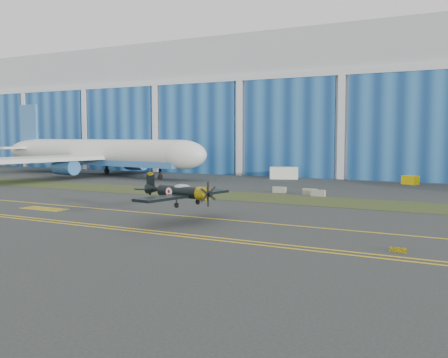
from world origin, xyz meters
The scene contains 16 objects.
ground centered at (0.00, 0.00, 0.00)m, with size 260.00×260.00×0.00m, color #323635.
grass_median centered at (0.00, 14.00, 0.02)m, with size 260.00×10.00×0.02m, color #475128.
hangar centered at (0.00, 71.79, 14.96)m, with size 220.00×45.70×30.00m.
taxiway_centreline centered at (0.00, -5.00, 0.01)m, with size 200.00×0.20×0.02m, color yellow.
edge_line_near centered at (0.00, -14.50, 0.01)m, with size 80.00×0.20×0.02m, color yellow.
edge_line_far centered at (0.00, -13.50, 0.01)m, with size 80.00×0.20×0.02m, color yellow.
hold_short_ladder centered at (-18.00, -8.10, 0.01)m, with size 6.00×2.40×0.02m, color yellow, non-canonical shape.
guard_board_right centered at (22.00, -12.00, 0.17)m, with size 1.20×0.15×0.35m, color yellow.
warbird centered at (0.57, -7.95, 2.92)m, with size 11.29×12.93×3.43m.
jetliner centered at (-47.37, 33.92, 10.88)m, with size 68.68×60.50×21.76m.
shipping_container centered at (-9.84, 44.44, 1.17)m, with size 5.39×2.16×2.34m, color white.
tug centered at (13.74, 44.17, 0.76)m, with size 2.59×1.62×1.51m, color yellow.
cart centered at (-63.03, 43.21, 0.59)m, with size 1.98×1.19×1.19m, color silver.
barrier_a centered at (-0.88, 20.71, 0.45)m, with size 2.00×0.60×0.90m, color #939E83.
barrier_b centered at (4.00, 20.14, 0.45)m, with size 2.00×0.60×0.90m, color #9E9B88.
barrier_c centered at (5.59, 19.05, 0.45)m, with size 2.00×0.60×0.90m, color gray.
Camera 1 is at (28.82, -50.50, 8.33)m, focal length 42.00 mm.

